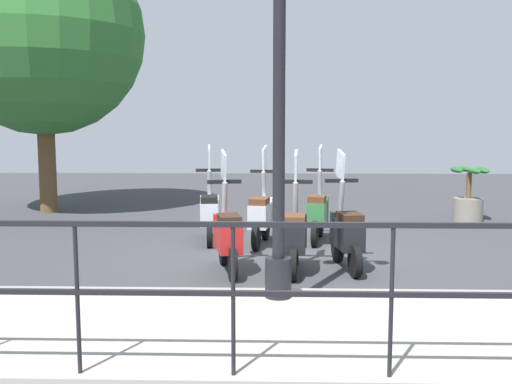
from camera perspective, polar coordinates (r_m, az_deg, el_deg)
The scene contains 12 objects.
ground_plane at distance 8.16m, azimuth 3.49°, elevation -6.46°, with size 28.00×28.00×0.00m, color #38383D.
promenade_walkway at distance 5.12m, azimuth 4.70°, elevation -13.71°, with size 2.20×20.00×0.15m.
fence_railing at distance 3.88m, azimuth 5.65°, elevation -7.85°, with size 0.04×16.03×1.07m.
lamp_post_near at distance 5.54m, azimuth 2.31°, elevation 6.87°, with size 0.26×0.90×3.92m.
tree_large at distance 13.07m, azimuth -20.65°, elevation 14.63°, with size 4.24×4.24×5.88m.
potted_palm at distance 11.76m, azimuth 20.46°, elevation -0.61°, with size 1.06×0.66×1.05m.
scooter_near_0 at distance 7.43m, azimuth 9.03°, elevation -4.04°, with size 1.23×0.46×1.54m.
scooter_near_1 at distance 7.21m, azimuth 3.88°, elevation -4.31°, with size 1.23×0.44×1.54m.
scooter_near_2 at distance 7.20m, azimuth -2.86°, elevation -4.31°, with size 1.22×0.50×1.54m.
scooter_far_0 at distance 9.14m, azimuth 6.20°, elevation -1.98°, with size 1.22×0.48×1.54m.
scooter_far_1 at distance 8.83m, azimuth 0.50°, elevation -2.25°, with size 1.23×0.46×1.54m.
scooter_far_2 at distance 9.09m, azimuth -4.67°, elevation -2.02°, with size 1.23×0.44×1.54m.
Camera 1 is at (-7.94, 0.28, 1.86)m, focal length 40.00 mm.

